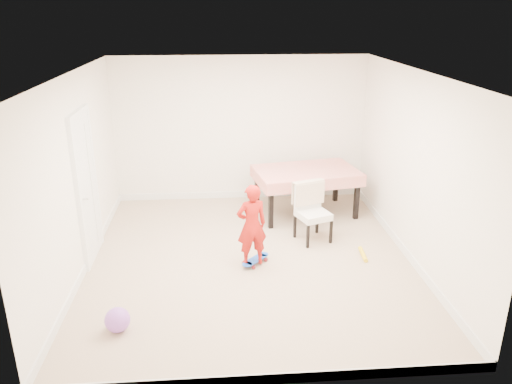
{
  "coord_description": "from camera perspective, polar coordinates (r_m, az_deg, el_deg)",
  "views": [
    {
      "loc": [
        -0.41,
        -6.28,
        3.36
      ],
      "look_at": [
        0.1,
        0.2,
        0.95
      ],
      "focal_mm": 35.0,
      "sensor_mm": 36.0,
      "label": 1
    }
  ],
  "objects": [
    {
      "name": "child",
      "position": [
        6.73,
        -0.49,
        -4.09
      ],
      "size": [
        0.48,
        0.37,
        1.15
      ],
      "primitive_type": "imported",
      "rotation": [
        0.0,
        0.0,
        3.4
      ],
      "color": "red",
      "rests_on": "ground"
    },
    {
      "name": "dining_table",
      "position": [
        8.57,
        5.69,
        0.02
      ],
      "size": [
        1.85,
        1.34,
        0.8
      ],
      "primitive_type": null,
      "rotation": [
        0.0,
        0.0,
        0.18
      ],
      "color": "#B70D09",
      "rests_on": "ground"
    },
    {
      "name": "baseboard_back",
      "position": [
        9.38,
        -1.7,
        -0.25
      ],
      "size": [
        4.5,
        0.02,
        0.12
      ],
      "primitive_type": "cube",
      "color": "white",
      "rests_on": "ground"
    },
    {
      "name": "wall_right",
      "position": [
        7.12,
        17.51,
        2.55
      ],
      "size": [
        0.04,
        5.0,
        2.6
      ],
      "primitive_type": "cube",
      "color": "white",
      "rests_on": "ground"
    },
    {
      "name": "door",
      "position": [
        7.21,
        -18.79,
        0.33
      ],
      "size": [
        0.11,
        0.94,
        2.11
      ],
      "primitive_type": "cube",
      "color": "white",
      "rests_on": "ground"
    },
    {
      "name": "baseboard_right",
      "position": [
        7.57,
        16.59,
        -6.41
      ],
      "size": [
        0.02,
        5.0,
        0.12
      ],
      "primitive_type": "cube",
      "color": "white",
      "rests_on": "ground"
    },
    {
      "name": "wall_back",
      "position": [
        9.01,
        -1.78,
        7.13
      ],
      "size": [
        4.5,
        0.04,
        2.6
      ],
      "primitive_type": "cube",
      "color": "white",
      "rests_on": "ground"
    },
    {
      "name": "ceiling",
      "position": [
        6.34,
        -0.78,
        13.28
      ],
      "size": [
        4.5,
        5.0,
        0.04
      ],
      "primitive_type": "cube",
      "color": "white",
      "rests_on": "wall_back"
    },
    {
      "name": "ground",
      "position": [
        7.13,
        -0.68,
        -7.76
      ],
      "size": [
        5.0,
        5.0,
        0.0
      ],
      "primitive_type": "plane",
      "color": "tan",
      "rests_on": "ground"
    },
    {
      "name": "wall_front",
      "position": [
        4.34,
        1.47,
        -8.02
      ],
      "size": [
        4.5,
        0.04,
        2.6
      ],
      "primitive_type": "cube",
      "color": "white",
      "rests_on": "ground"
    },
    {
      "name": "wall_left",
      "position": [
        6.85,
        -19.68,
        1.63
      ],
      "size": [
        0.04,
        5.0,
        2.6
      ],
      "primitive_type": "cube",
      "color": "white",
      "rests_on": "ground"
    },
    {
      "name": "foam_toy",
      "position": [
        7.38,
        12.13,
        -6.97
      ],
      "size": [
        0.09,
        0.4,
        0.06
      ],
      "primitive_type": "cylinder",
      "rotation": [
        1.57,
        0.0,
        -0.07
      ],
      "color": "yellow",
      "rests_on": "ground"
    },
    {
      "name": "baseboard_front",
      "position": [
        5.04,
        1.34,
        -20.56
      ],
      "size": [
        4.5,
        0.02,
        0.12
      ],
      "primitive_type": "cube",
      "color": "white",
      "rests_on": "ground"
    },
    {
      "name": "dining_chair",
      "position": [
        7.57,
        6.58,
        -2.38
      ],
      "size": [
        0.66,
        0.71,
        0.91
      ],
      "primitive_type": null,
      "rotation": [
        0.0,
        0.0,
        0.35
      ],
      "color": "white",
      "rests_on": "ground"
    },
    {
      "name": "baseboard_left",
      "position": [
        7.33,
        -18.61,
        -7.59
      ],
      "size": [
        0.02,
        5.0,
        0.12
      ],
      "primitive_type": "cube",
      "color": "white",
      "rests_on": "ground"
    },
    {
      "name": "balloon",
      "position": [
        5.85,
        -15.56,
        -13.9
      ],
      "size": [
        0.28,
        0.28,
        0.28
      ],
      "primitive_type": "sphere",
      "color": "#9A55CD",
      "rests_on": "ground"
    },
    {
      "name": "skateboard",
      "position": [
        7.02,
        -0.07,
        -7.92
      ],
      "size": [
        0.48,
        0.5,
        0.08
      ],
      "primitive_type": null,
      "rotation": [
        0.0,
        0.0,
        0.82
      ],
      "color": "#1B79E9",
      "rests_on": "ground"
    }
  ]
}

